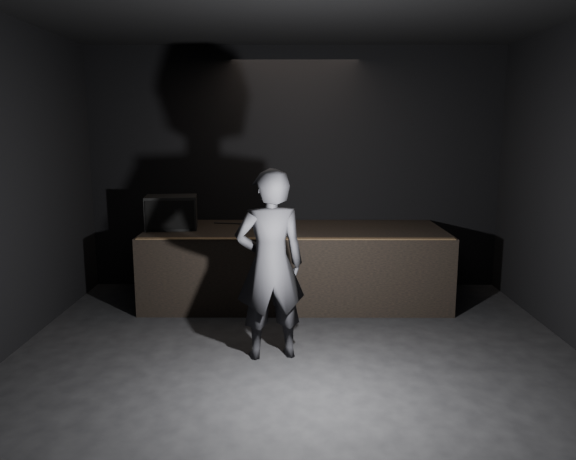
{
  "coord_description": "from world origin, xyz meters",
  "views": [
    {
      "loc": [
        -0.06,
        -4.74,
        2.34
      ],
      "look_at": [
        -0.09,
        2.3,
        1.06
      ],
      "focal_mm": 35.0,
      "sensor_mm": 36.0,
      "label": 1
    }
  ],
  "objects_px": {
    "stage_riser": "(295,265)",
    "laptop": "(280,229)",
    "beer_can": "(275,224)",
    "stage_monitor": "(171,212)",
    "person": "(270,265)"
  },
  "relations": [
    {
      "from": "beer_can",
      "to": "stage_monitor",
      "type": "bearing_deg",
      "value": 179.81
    },
    {
      "from": "stage_riser",
      "to": "laptop",
      "type": "bearing_deg",
      "value": -124.0
    },
    {
      "from": "stage_riser",
      "to": "laptop",
      "type": "relative_size",
      "value": 11.16
    },
    {
      "from": "laptop",
      "to": "beer_can",
      "type": "relative_size",
      "value": 2.48
    },
    {
      "from": "stage_riser",
      "to": "beer_can",
      "type": "bearing_deg",
      "value": -178.09
    },
    {
      "from": "stage_monitor",
      "to": "beer_can",
      "type": "distance_m",
      "value": 1.41
    },
    {
      "from": "stage_riser",
      "to": "beer_can",
      "type": "xyz_separation_m",
      "value": [
        -0.27,
        -0.01,
        0.57
      ]
    },
    {
      "from": "stage_riser",
      "to": "person",
      "type": "relative_size",
      "value": 2.04
    },
    {
      "from": "beer_can",
      "to": "stage_riser",
      "type": "bearing_deg",
      "value": 1.91
    },
    {
      "from": "laptop",
      "to": "stage_monitor",
      "type": "bearing_deg",
      "value": -173.79
    },
    {
      "from": "stage_monitor",
      "to": "stage_riser",
      "type": "bearing_deg",
      "value": -7.49
    },
    {
      "from": "stage_monitor",
      "to": "beer_can",
      "type": "bearing_deg",
      "value": -7.84
    },
    {
      "from": "stage_riser",
      "to": "stage_monitor",
      "type": "bearing_deg",
      "value": -179.85
    },
    {
      "from": "beer_can",
      "to": "person",
      "type": "bearing_deg",
      "value": -89.89
    },
    {
      "from": "stage_monitor",
      "to": "beer_can",
      "type": "xyz_separation_m",
      "value": [
        1.4,
        -0.0,
        -0.15
      ]
    }
  ]
}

